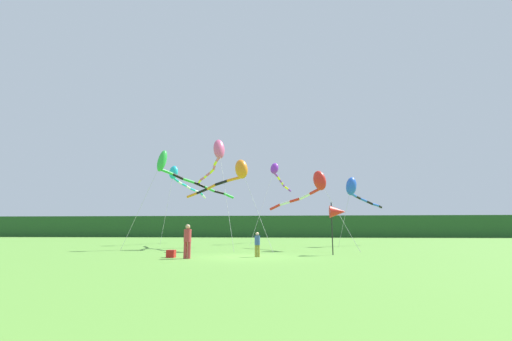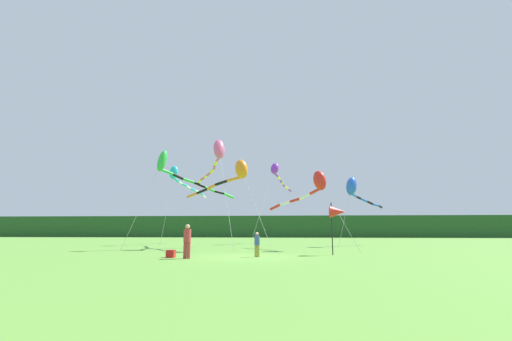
{
  "view_description": "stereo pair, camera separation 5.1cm",
  "coord_description": "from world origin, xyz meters",
  "px_view_note": "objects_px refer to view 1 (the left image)",
  "views": [
    {
      "loc": [
        1.96,
        -18.47,
        1.42
      ],
      "look_at": [
        0.0,
        6.0,
        5.57
      ],
      "focal_mm": 24.4,
      "sensor_mm": 36.0,
      "label": 1
    },
    {
      "loc": [
        2.01,
        -18.46,
        1.42
      ],
      "look_at": [
        0.0,
        6.0,
        5.57
      ],
      "focal_mm": 24.4,
      "sensor_mm": 36.0,
      "label": 2
    }
  ],
  "objects_px": {
    "cooler_box": "(171,254)",
    "banner_flag_pole": "(338,212)",
    "kite_cyan": "(179,177)",
    "kite_red": "(315,184)",
    "kite_orange": "(235,173)",
    "person_child": "(257,243)",
    "person_adult": "(187,239)",
    "kite_purple": "(276,172)",
    "kite_green": "(173,168)",
    "kite_blue": "(353,188)",
    "kite_rainbow": "(217,154)"
  },
  "relations": [
    {
      "from": "person_child",
      "to": "kite_green",
      "type": "bearing_deg",
      "value": 135.98
    },
    {
      "from": "kite_blue",
      "to": "kite_green",
      "type": "xyz_separation_m",
      "value": [
        -14.28,
        -5.44,
        1.04
      ]
    },
    {
      "from": "kite_cyan",
      "to": "kite_green",
      "type": "bearing_deg",
      "value": -75.83
    },
    {
      "from": "banner_flag_pole",
      "to": "kite_purple",
      "type": "height_order",
      "value": "kite_purple"
    },
    {
      "from": "kite_rainbow",
      "to": "kite_cyan",
      "type": "relative_size",
      "value": 1.13
    },
    {
      "from": "kite_red",
      "to": "banner_flag_pole",
      "type": "bearing_deg",
      "value": -80.13
    },
    {
      "from": "person_adult",
      "to": "person_child",
      "type": "distance_m",
      "value": 3.61
    },
    {
      "from": "person_child",
      "to": "kite_red",
      "type": "xyz_separation_m",
      "value": [
        3.64,
        6.54,
        3.89
      ]
    },
    {
      "from": "person_adult",
      "to": "kite_red",
      "type": "bearing_deg",
      "value": 48.25
    },
    {
      "from": "kite_red",
      "to": "kite_purple",
      "type": "relative_size",
      "value": 0.61
    },
    {
      "from": "person_adult",
      "to": "person_child",
      "type": "bearing_deg",
      "value": 21.14
    },
    {
      "from": "cooler_box",
      "to": "kite_red",
      "type": "height_order",
      "value": "kite_red"
    },
    {
      "from": "kite_blue",
      "to": "kite_rainbow",
      "type": "height_order",
      "value": "kite_rainbow"
    },
    {
      "from": "kite_blue",
      "to": "kite_orange",
      "type": "height_order",
      "value": "kite_orange"
    },
    {
      "from": "person_child",
      "to": "kite_blue",
      "type": "xyz_separation_m",
      "value": [
        7.43,
        12.06,
        4.2
      ]
    },
    {
      "from": "kite_cyan",
      "to": "person_child",
      "type": "bearing_deg",
      "value": -58.58
    },
    {
      "from": "person_child",
      "to": "kite_cyan",
      "type": "distance_m",
      "value": 17.88
    },
    {
      "from": "cooler_box",
      "to": "banner_flag_pole",
      "type": "distance_m",
      "value": 9.43
    },
    {
      "from": "kite_rainbow",
      "to": "kite_green",
      "type": "bearing_deg",
      "value": -152.0
    },
    {
      "from": "kite_orange",
      "to": "kite_green",
      "type": "relative_size",
      "value": 1.01
    },
    {
      "from": "kite_red",
      "to": "kite_cyan",
      "type": "bearing_deg",
      "value": 147.62
    },
    {
      "from": "kite_blue",
      "to": "banner_flag_pole",
      "type": "bearing_deg",
      "value": -106.22
    },
    {
      "from": "kite_cyan",
      "to": "kite_red",
      "type": "bearing_deg",
      "value": -32.38
    },
    {
      "from": "person_adult",
      "to": "kite_orange",
      "type": "height_order",
      "value": "kite_orange"
    },
    {
      "from": "banner_flag_pole",
      "to": "kite_rainbow",
      "type": "xyz_separation_m",
      "value": [
        -8.29,
        6.38,
        4.95
      ]
    },
    {
      "from": "kite_rainbow",
      "to": "kite_purple",
      "type": "xyz_separation_m",
      "value": [
        4.52,
        8.85,
        -0.11
      ]
    },
    {
      "from": "kite_rainbow",
      "to": "kite_cyan",
      "type": "xyz_separation_m",
      "value": [
        -5.0,
        6.22,
        -0.89
      ]
    },
    {
      "from": "kite_rainbow",
      "to": "kite_blue",
      "type": "bearing_deg",
      "value": 18.82
    },
    {
      "from": "person_child",
      "to": "kite_orange",
      "type": "height_order",
      "value": "kite_orange"
    },
    {
      "from": "person_child",
      "to": "kite_blue",
      "type": "distance_m",
      "value": 14.78
    },
    {
      "from": "person_adult",
      "to": "kite_purple",
      "type": "relative_size",
      "value": 0.17
    },
    {
      "from": "kite_red",
      "to": "kite_purple",
      "type": "xyz_separation_m",
      "value": [
        -2.96,
        10.53,
        2.63
      ]
    },
    {
      "from": "kite_rainbow",
      "to": "kite_green",
      "type": "relative_size",
      "value": 1.28
    },
    {
      "from": "person_child",
      "to": "cooler_box",
      "type": "xyz_separation_m",
      "value": [
        -4.34,
        -0.72,
        -0.52
      ]
    },
    {
      "from": "person_adult",
      "to": "kite_blue",
      "type": "xyz_separation_m",
      "value": [
        10.79,
        13.36,
        3.98
      ]
    },
    {
      "from": "person_adult",
      "to": "kite_green",
      "type": "relative_size",
      "value": 0.23
    },
    {
      "from": "kite_orange",
      "to": "kite_red",
      "type": "bearing_deg",
      "value": 7.65
    },
    {
      "from": "kite_red",
      "to": "kite_blue",
      "type": "bearing_deg",
      "value": 55.51
    },
    {
      "from": "person_adult",
      "to": "cooler_box",
      "type": "xyz_separation_m",
      "value": [
        -0.99,
        0.58,
        -0.74
      ]
    },
    {
      "from": "person_adult",
      "to": "kite_purple",
      "type": "distance_m",
      "value": 19.84
    },
    {
      "from": "person_adult",
      "to": "kite_rainbow",
      "type": "xyz_separation_m",
      "value": [
        -0.47,
        9.52,
        6.41
      ]
    },
    {
      "from": "kite_purple",
      "to": "kite_blue",
      "type": "bearing_deg",
      "value": -36.6
    },
    {
      "from": "person_child",
      "to": "kite_red",
      "type": "bearing_deg",
      "value": 60.9
    },
    {
      "from": "kite_orange",
      "to": "kite_rainbow",
      "type": "distance_m",
      "value": 3.62
    },
    {
      "from": "kite_cyan",
      "to": "kite_green",
      "type": "distance_m",
      "value": 8.09
    },
    {
      "from": "kite_red",
      "to": "kite_green",
      "type": "height_order",
      "value": "kite_green"
    },
    {
      "from": "person_child",
      "to": "banner_flag_pole",
      "type": "bearing_deg",
      "value": 22.44
    },
    {
      "from": "person_child",
      "to": "kite_rainbow",
      "type": "bearing_deg",
      "value": 114.96
    },
    {
      "from": "kite_orange",
      "to": "kite_purple",
      "type": "relative_size",
      "value": 0.75
    },
    {
      "from": "person_adult",
      "to": "kite_blue",
      "type": "height_order",
      "value": "kite_blue"
    }
  ]
}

